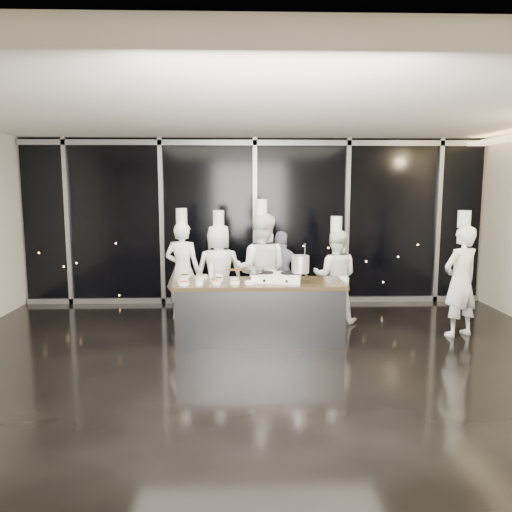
% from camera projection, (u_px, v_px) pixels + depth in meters
% --- Properties ---
extents(ground, '(9.00, 9.00, 0.00)m').
position_uv_depth(ground, '(262.00, 362.00, 6.53)').
color(ground, black).
rests_on(ground, ground).
extents(room_shell, '(9.02, 7.02, 3.21)m').
position_uv_depth(room_shell, '(277.00, 189.00, 6.23)').
color(room_shell, beige).
rests_on(room_shell, ground).
extents(window_wall, '(8.90, 0.11, 3.20)m').
position_uv_depth(window_wall, '(255.00, 222.00, 9.71)').
color(window_wall, black).
rests_on(window_wall, ground).
extents(demo_counter, '(2.46, 0.86, 0.90)m').
position_uv_depth(demo_counter, '(260.00, 311.00, 7.36)').
color(demo_counter, '#393A3E').
rests_on(demo_counter, ground).
extents(stove, '(0.76, 0.54, 0.14)m').
position_uv_depth(stove, '(277.00, 277.00, 7.30)').
color(stove, white).
rests_on(stove, demo_counter).
extents(frying_pan, '(0.59, 0.38, 0.05)m').
position_uv_depth(frying_pan, '(253.00, 270.00, 7.31)').
color(frying_pan, slate).
rests_on(frying_pan, stove).
extents(stock_pot, '(0.29, 0.29, 0.25)m').
position_uv_depth(stock_pot, '(300.00, 264.00, 7.22)').
color(stock_pot, silver).
rests_on(stock_pot, stove).
extents(prep_bowls, '(1.15, 0.72, 0.05)m').
position_uv_depth(prep_bowls, '(209.00, 280.00, 7.31)').
color(prep_bowls, white).
rests_on(prep_bowls, demo_counter).
extents(squeeze_bottle, '(0.07, 0.07, 0.25)m').
position_uv_depth(squeeze_bottle, '(211.00, 270.00, 7.60)').
color(squeeze_bottle, white).
rests_on(squeeze_bottle, demo_counter).
extents(chef_far_left, '(0.69, 0.53, 1.92)m').
position_uv_depth(chef_far_left, '(183.00, 270.00, 8.56)').
color(chef_far_left, white).
rests_on(chef_far_left, ground).
extents(chef_left, '(0.86, 0.61, 1.88)m').
position_uv_depth(chef_left, '(219.00, 271.00, 8.59)').
color(chef_left, white).
rests_on(chef_left, ground).
extents(chef_center, '(1.01, 0.85, 2.08)m').
position_uv_depth(chef_center, '(261.00, 270.00, 8.14)').
color(chef_center, white).
rests_on(chef_center, ground).
extents(guest, '(0.97, 0.60, 1.53)m').
position_uv_depth(guest, '(282.00, 276.00, 8.51)').
color(guest, '#151C3B').
rests_on(guest, ground).
extents(chef_right, '(0.88, 0.76, 1.79)m').
position_uv_depth(chef_right, '(335.00, 276.00, 8.39)').
color(chef_right, white).
rests_on(chef_right, ground).
extents(chef_side, '(0.73, 0.62, 1.93)m').
position_uv_depth(chef_side, '(461.00, 280.00, 7.58)').
color(chef_side, white).
rests_on(chef_side, ground).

